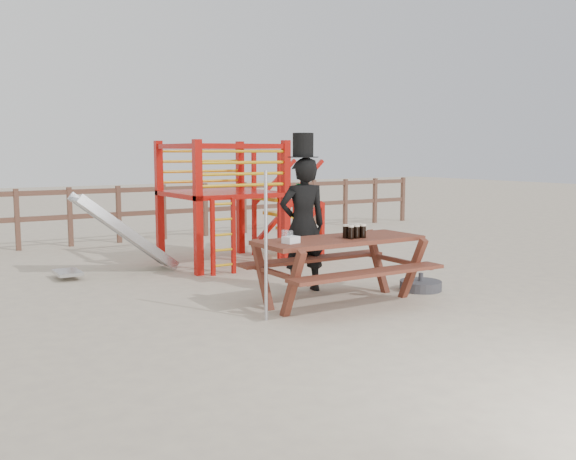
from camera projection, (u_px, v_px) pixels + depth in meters
name	position (u px, v px, depth m)	size (l,w,h in m)	color
ground	(339.00, 307.00, 7.95)	(60.00, 60.00, 0.00)	#C3B498
back_fence	(142.00, 207.00, 13.72)	(15.09, 0.09, 1.20)	brown
playground_fort	(218.00, 201.00, 10.89)	(4.71, 1.84, 2.10)	#AF120B
picnic_table	(339.00, 262.00, 8.08)	(2.17, 1.51, 0.84)	brown
man_with_hat	(303.00, 221.00, 8.73)	(0.74, 0.56, 2.17)	black
metal_pole	(266.00, 246.00, 7.23)	(0.04, 0.04, 1.71)	#B2B2B7
parasol_base	(421.00, 285.00, 8.89)	(0.58, 0.58, 0.24)	#36363B
paper_bag	(291.00, 240.00, 7.59)	(0.18, 0.14, 0.08)	white
stout_pints	(355.00, 231.00, 8.04)	(0.28, 0.18, 0.17)	black
empty_glasses	(287.00, 237.00, 7.61)	(0.09, 0.16, 0.15)	silver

